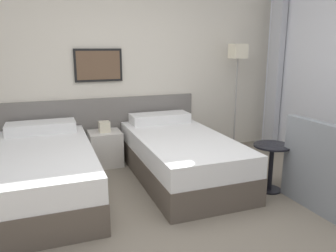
# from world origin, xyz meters

# --- Properties ---
(ground_plane) EXTENTS (16.00, 16.00, 0.00)m
(ground_plane) POSITION_xyz_m (0.00, 0.00, 0.00)
(ground_plane) COLOR slate
(wall_headboard) EXTENTS (10.00, 0.10, 2.70)m
(wall_headboard) POSITION_xyz_m (-0.02, 2.22, 1.30)
(wall_headboard) COLOR beige
(wall_headboard) RESTS_ON ground_plane
(bed_near_door) EXTENTS (1.03, 2.01, 0.66)m
(bed_near_door) POSITION_xyz_m (-1.14, 1.16, 0.28)
(bed_near_door) COLOR brown
(bed_near_door) RESTS_ON ground_plane
(bed_near_window) EXTENTS (1.03, 2.01, 0.66)m
(bed_near_window) POSITION_xyz_m (0.43, 1.16, 0.28)
(bed_near_window) COLOR brown
(bed_near_window) RESTS_ON ground_plane
(nightstand) EXTENTS (0.42, 0.40, 0.61)m
(nightstand) POSITION_xyz_m (-0.36, 1.91, 0.24)
(nightstand) COLOR beige
(nightstand) RESTS_ON ground_plane
(floor_lamp) EXTENTS (0.24, 0.24, 1.62)m
(floor_lamp) POSITION_xyz_m (1.62, 1.86, 1.32)
(floor_lamp) COLOR #9E9993
(floor_lamp) RESTS_ON ground_plane
(side_table) EXTENTS (0.41, 0.41, 0.53)m
(side_table) POSITION_xyz_m (1.23, 0.45, 0.37)
(side_table) COLOR black
(side_table) RESTS_ON ground_plane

